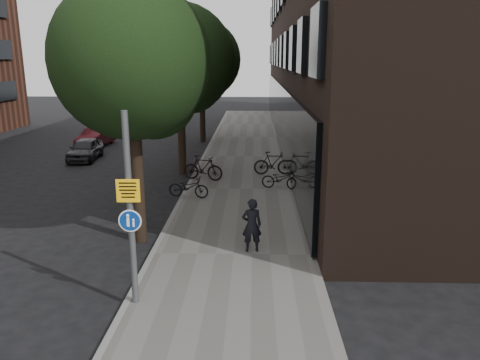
{
  "coord_description": "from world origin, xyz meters",
  "views": [
    {
      "loc": [
        0.79,
        -8.6,
        5.32
      ],
      "look_at": [
        0.4,
        4.21,
        2.0
      ],
      "focal_mm": 35.0,
      "sensor_mm": 36.0,
      "label": 1
    }
  ],
  "objects_px": {
    "parked_car_near": "(85,149)",
    "signpost": "(130,210)",
    "pedestrian": "(252,225)",
    "parked_bike_facade_near": "(281,179)"
  },
  "relations": [
    {
      "from": "signpost",
      "to": "parked_bike_facade_near",
      "type": "distance_m",
      "value": 10.26
    },
    {
      "from": "parked_car_near",
      "to": "signpost",
      "type": "bearing_deg",
      "value": -70.52
    },
    {
      "from": "signpost",
      "to": "pedestrian",
      "type": "bearing_deg",
      "value": 47.07
    },
    {
      "from": "pedestrian",
      "to": "parked_car_near",
      "type": "xyz_separation_m",
      "value": [
        -9.11,
        12.53,
        -0.3
      ]
    },
    {
      "from": "parked_bike_facade_near",
      "to": "parked_car_near",
      "type": "bearing_deg",
      "value": 73.69
    },
    {
      "from": "pedestrian",
      "to": "parked_car_near",
      "type": "relative_size",
      "value": 0.45
    },
    {
      "from": "parked_bike_facade_near",
      "to": "parked_car_near",
      "type": "xyz_separation_m",
      "value": [
        -10.27,
        6.02,
        0.04
      ]
    },
    {
      "from": "signpost",
      "to": "parked_bike_facade_near",
      "type": "bearing_deg",
      "value": 66.83
    },
    {
      "from": "signpost",
      "to": "parked_car_near",
      "type": "relative_size",
      "value": 1.24
    },
    {
      "from": "signpost",
      "to": "parked_car_near",
      "type": "bearing_deg",
      "value": 111.32
    }
  ]
}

